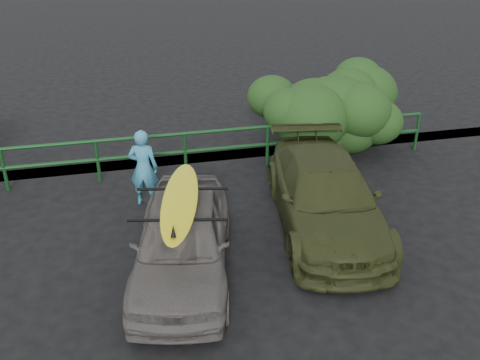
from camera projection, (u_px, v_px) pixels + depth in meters
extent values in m
plane|color=black|center=(167.00, 317.00, 8.19)|extent=(80.00, 80.00, 0.00)
imported|color=#605955|center=(182.00, 240.00, 8.92)|extent=(2.35, 4.16, 1.33)
imported|color=#343A19|center=(326.00, 195.00, 10.31)|extent=(2.57, 4.85, 1.34)
imported|color=#3D97B9|center=(144.00, 168.00, 11.03)|extent=(0.70, 0.57, 1.67)
ellipsoid|color=yellow|center=(180.00, 200.00, 8.58)|extent=(1.12, 2.81, 0.08)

